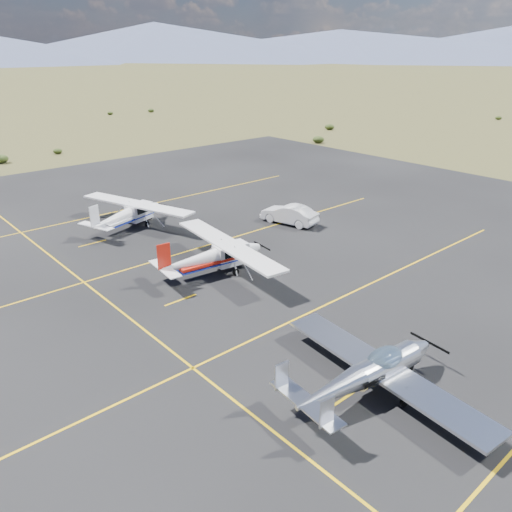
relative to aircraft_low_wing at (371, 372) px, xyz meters
name	(u,v)px	position (x,y,z in m)	size (l,w,h in m)	color
ground	(323,337)	(1.74, 3.93, -1.02)	(1600.00, 1600.00, 0.00)	#383D1C
apron	(230,287)	(1.74, 10.93, -1.02)	(72.00, 72.00, 0.02)	black
aircraft_low_wing	(371,372)	(0.00, 0.00, 0.00)	(7.11, 9.87, 2.14)	silver
aircraft_cessna	(214,256)	(2.15, 13.00, 0.13)	(6.18, 10.24, 2.58)	silver
aircraft_plain	(128,214)	(2.19, 23.63, 0.11)	(6.84, 9.93, 2.54)	white
sedan	(289,214)	(11.91, 16.50, -0.28)	(1.54, 4.43, 1.46)	silver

